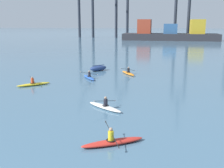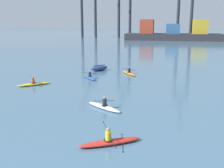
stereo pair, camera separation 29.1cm
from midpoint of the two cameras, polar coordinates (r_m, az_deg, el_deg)
The scene contains 8 objects.
container_barge at distance 108.15m, azimuth 12.85°, elevation 10.45°, with size 36.27×10.70×7.94m.
gantry_crane_west at distance 127.30m, azimuth -5.07°, elevation 16.97°, with size 7.69×19.15×31.79m.
capsized_dinghy at distance 36.19m, azimuth -2.51°, elevation 3.40°, with size 2.51×2.70×0.76m.
kayak_blue at distance 31.06m, azimuth -4.50°, elevation 1.49°, with size 2.41×3.15×0.95m.
kayak_white at distance 19.98m, azimuth -1.32°, elevation -4.79°, with size 3.13×2.45×0.95m.
kayak_orange at distance 33.65m, azimuth 3.87°, elevation 2.37°, with size 2.31×3.20×0.95m.
kayak_red at distance 14.28m, azimuth 0.14°, elevation -12.13°, with size 3.23×2.25×0.97m.
kayak_yellow at distance 28.57m, azimuth -15.97°, elevation 0.05°, with size 2.90×2.75×0.95m.
Camera 2 is at (6.67, -5.28, 6.16)m, focal length 42.98 mm.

